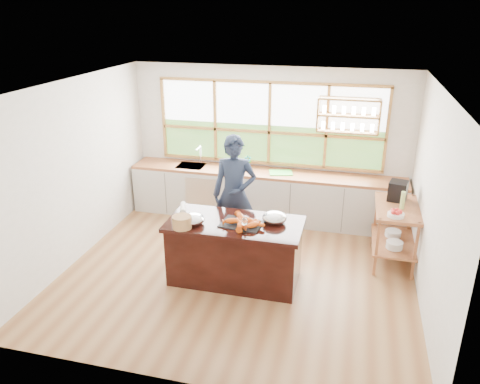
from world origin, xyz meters
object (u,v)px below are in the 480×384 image
(espresso_machine, at_px, (398,191))
(wicker_basket, at_px, (182,222))
(island, at_px, (235,251))
(cook, at_px, (234,194))

(espresso_machine, height_order, wicker_basket, espresso_machine)
(island, distance_m, cook, 1.05)
(wicker_basket, bearing_deg, espresso_machine, 30.96)
(island, relative_size, cook, 0.99)
(island, distance_m, espresso_machine, 2.65)
(espresso_machine, relative_size, wicker_basket, 1.14)
(cook, xyz_separation_m, espresso_machine, (2.43, 0.46, 0.11))
(wicker_basket, bearing_deg, island, 27.62)
(cook, bearing_deg, island, -80.84)
(espresso_machine, distance_m, wicker_basket, 3.30)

